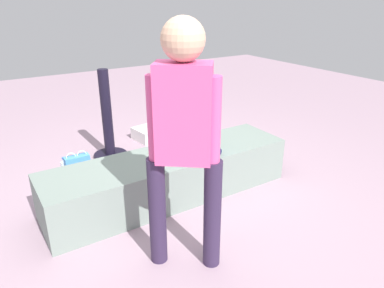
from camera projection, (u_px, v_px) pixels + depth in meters
name	position (u px, v px, depth m)	size (l,w,h in m)	color
ground_plane	(171.00, 196.00, 3.21)	(12.00, 12.00, 0.00)	#A98B9B
concrete_ledge	(171.00, 176.00, 3.13)	(2.17, 0.56, 0.40)	gray
child_seated	(199.00, 127.00, 3.09)	(0.28, 0.32, 0.48)	#192147
adult_standing	(184.00, 130.00, 2.06)	(0.39, 0.35, 1.57)	#302340
cake_plate	(165.00, 152.00, 3.06)	(0.22, 0.22, 0.07)	#E0594C
gift_bag	(79.00, 172.00, 3.27)	(0.22, 0.09, 0.37)	#4C99E0
railing_post	(108.00, 127.00, 3.85)	(0.36, 0.36, 0.97)	black
water_bottle_near_gift	(65.00, 168.00, 3.51)	(0.07, 0.07, 0.21)	silver
party_cup_red	(168.00, 160.00, 3.76)	(0.08, 0.08, 0.12)	red
cake_box_white	(148.00, 134.00, 4.44)	(0.30, 0.33, 0.15)	white
handbag_black_leather	(201.00, 144.00, 4.03)	(0.27, 0.15, 0.31)	black
handbag_brown_canvas	(185.00, 134.00, 4.35)	(0.30, 0.12, 0.29)	brown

